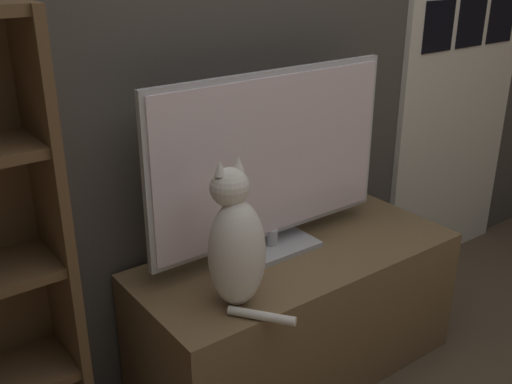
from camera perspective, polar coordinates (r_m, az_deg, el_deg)
wall_back at (r=2.19m, az=-0.78°, el=15.82°), size 4.80×0.05×2.60m
tv_stand at (r=2.33m, az=3.88°, el=-11.38°), size 1.23×0.53×0.51m
tv at (r=2.09m, az=1.53°, el=2.82°), size 0.98×0.20×0.66m
cat at (r=1.82m, az=-1.97°, el=-5.10°), size 0.19×0.31×0.47m
door at (r=3.10m, az=19.15°, el=11.84°), size 0.84×0.04×2.05m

